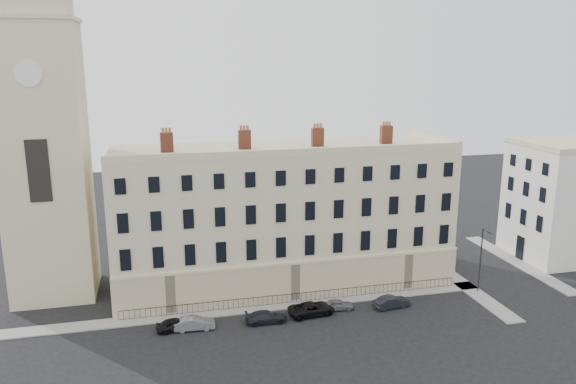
% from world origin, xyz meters
% --- Properties ---
extents(ground, '(160.00, 160.00, 0.00)m').
position_xyz_m(ground, '(0.00, 0.00, 0.00)').
color(ground, black).
rests_on(ground, ground).
extents(terrace, '(36.22, 12.22, 17.00)m').
position_xyz_m(terrace, '(-5.97, 11.97, 7.50)').
color(terrace, beige).
rests_on(terrace, ground).
extents(church_tower, '(8.00, 8.13, 44.00)m').
position_xyz_m(church_tower, '(-30.00, 14.00, 18.66)').
color(church_tower, beige).
rests_on(church_tower, ground).
extents(adjacent_building, '(10.00, 10.00, 14.00)m').
position_xyz_m(adjacent_building, '(29.00, 11.00, 7.00)').
color(adjacent_building, white).
rests_on(adjacent_building, ground).
extents(pavement_terrace, '(48.00, 2.00, 0.12)m').
position_xyz_m(pavement_terrace, '(-10.00, 5.00, 0.06)').
color(pavement_terrace, gray).
rests_on(pavement_terrace, ground).
extents(pavement_east_return, '(2.00, 24.00, 0.12)m').
position_xyz_m(pavement_east_return, '(13.00, 8.00, 0.06)').
color(pavement_east_return, gray).
rests_on(pavement_east_return, ground).
extents(pavement_adjacent, '(2.00, 20.00, 0.12)m').
position_xyz_m(pavement_adjacent, '(23.00, 10.00, 0.06)').
color(pavement_adjacent, gray).
rests_on(pavement_adjacent, ground).
extents(railings, '(35.00, 0.04, 0.96)m').
position_xyz_m(railings, '(-6.00, 5.40, 0.55)').
color(railings, black).
rests_on(railings, ground).
extents(car_a, '(3.68, 1.95, 1.19)m').
position_xyz_m(car_a, '(-18.29, 2.29, 0.60)').
color(car_a, black).
rests_on(car_a, ground).
extents(car_b, '(3.79, 1.51, 1.23)m').
position_xyz_m(car_b, '(-16.59, 2.05, 0.61)').
color(car_b, slate).
rests_on(car_b, ground).
extents(car_c, '(3.94, 1.62, 1.14)m').
position_xyz_m(car_c, '(-9.91, 1.83, 0.57)').
color(car_c, black).
rests_on(car_c, ground).
extents(car_d, '(4.77, 2.60, 1.27)m').
position_xyz_m(car_d, '(-5.28, 2.37, 0.63)').
color(car_d, black).
rests_on(car_d, ground).
extents(car_e, '(3.25, 1.61, 1.07)m').
position_xyz_m(car_e, '(-2.42, 2.87, 0.53)').
color(car_e, slate).
rests_on(car_e, ground).
extents(car_f, '(3.78, 1.69, 1.20)m').
position_xyz_m(car_f, '(2.96, 2.03, 0.60)').
color(car_f, black).
rests_on(car_f, ground).
extents(streetlamp, '(0.18, 1.54, 7.11)m').
position_xyz_m(streetlamp, '(13.53, 3.33, 3.94)').
color(streetlamp, '#29292D').
rests_on(streetlamp, ground).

